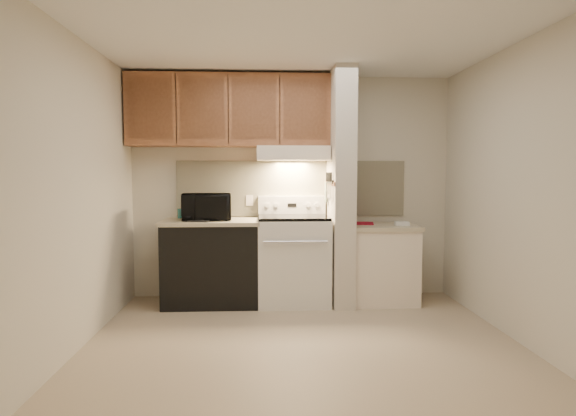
{
  "coord_description": "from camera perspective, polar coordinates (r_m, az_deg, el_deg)",
  "views": [
    {
      "loc": [
        -0.33,
        -4.0,
        1.42
      ],
      "look_at": [
        -0.08,
        0.75,
        1.07
      ],
      "focal_mm": 30.0,
      "sensor_mm": 36.0,
      "label": 1
    }
  ],
  "objects": [
    {
      "name": "oven_mitt",
      "position": [
        5.37,
        4.57,
        1.88
      ],
      "size": [
        0.03,
        0.09,
        0.22
      ],
      "primitive_type": "cube",
      "color": "slate",
      "rests_on": "partition_pillar"
    },
    {
      "name": "wall_back",
      "position": [
        5.51,
        0.42,
        2.49
      ],
      "size": [
        3.6,
        2.5,
        0.02
      ],
      "primitive_type": "cube",
      "rotation": [
        1.57,
        0.0,
        0.0
      ],
      "color": "beige",
      "rests_on": "floor"
    },
    {
      "name": "range_knob_left_inner",
      "position": [
        5.41,
        -1.42,
        0.34
      ],
      "size": [
        0.05,
        0.02,
        0.05
      ],
      "primitive_type": "cylinder",
      "rotation": [
        1.57,
        0.0,
        0.0
      ],
      "color": "silver",
      "rests_on": "range_backguard"
    },
    {
      "name": "range_body",
      "position": [
        5.25,
        0.64,
        -6.27
      ],
      "size": [
        0.76,
        0.65,
        0.92
      ],
      "primitive_type": "cube",
      "color": "silver",
      "rests_on": "floor"
    },
    {
      "name": "wall_left",
      "position": [
        4.26,
        -23.21,
        1.64
      ],
      "size": [
        0.02,
        3.0,
        2.5
      ],
      "primitive_type": "cube",
      "color": "beige",
      "rests_on": "floor"
    },
    {
      "name": "hood_lip",
      "position": [
        5.08,
        0.71,
        6.07
      ],
      "size": [
        0.78,
        0.04,
        0.06
      ],
      "primitive_type": "cube",
      "color": "#F2E2CE",
      "rests_on": "range_hood"
    },
    {
      "name": "cab_door_a",
      "position": [
        5.34,
        -16.06,
        11.26
      ],
      "size": [
        0.46,
        0.01,
        0.63
      ],
      "primitive_type": "cube",
      "color": "#945B39",
      "rests_on": "upper_cabinets"
    },
    {
      "name": "range_hood",
      "position": [
        5.29,
        0.56,
        6.48
      ],
      "size": [
        0.78,
        0.44,
        0.15
      ],
      "primitive_type": "cube",
      "color": "#F2E2CE",
      "rests_on": "upper_cabinets"
    },
    {
      "name": "cab_gap_b",
      "position": [
        5.22,
        -7.1,
        11.56
      ],
      "size": [
        0.01,
        0.01,
        0.73
      ],
      "primitive_type": "cube",
      "color": "black",
      "rests_on": "upper_cabinets"
    },
    {
      "name": "range_knob_left_outer",
      "position": [
        5.4,
        -2.48,
        0.33
      ],
      "size": [
        0.05,
        0.02,
        0.05
      ],
      "primitive_type": "cylinder",
      "rotation": [
        1.57,
        0.0,
        0.0
      ],
      "color": "silver",
      "rests_on": "range_backguard"
    },
    {
      "name": "teal_jar",
      "position": [
        5.48,
        -12.47,
        -0.63
      ],
      "size": [
        0.1,
        0.1,
        0.11
      ],
      "primitive_type": "cylinder",
      "rotation": [
        0.0,
        0.0,
        -0.01
      ],
      "color": "#276E70",
      "rests_on": "left_countertop"
    },
    {
      "name": "ceiling",
      "position": [
        4.15,
        1.72,
        19.34
      ],
      "size": [
        3.6,
        3.6,
        0.0
      ],
      "primitive_type": "plane",
      "rotation": [
        3.14,
        0.0,
        0.0
      ],
      "color": "white",
      "rests_on": "wall_back"
    },
    {
      "name": "cab_door_d",
      "position": [
        5.22,
        2.07,
        11.57
      ],
      "size": [
        0.46,
        0.01,
        0.63
      ],
      "primitive_type": "cube",
      "color": "#945B39",
      "rests_on": "upper_cabinets"
    },
    {
      "name": "knife_handle_e",
      "position": [
        5.32,
        4.62,
        3.71
      ],
      "size": [
        0.02,
        0.02,
        0.1
      ],
      "primitive_type": "cylinder",
      "color": "black",
      "rests_on": "knife_strip"
    },
    {
      "name": "range_backguard",
      "position": [
        5.46,
        0.46,
        0.38
      ],
      "size": [
        0.76,
        0.08,
        0.2
      ],
      "primitive_type": "cube",
      "color": "silver",
      "rests_on": "range_body"
    },
    {
      "name": "partition_pillar",
      "position": [
        5.22,
        6.25,
        2.37
      ],
      "size": [
        0.22,
        0.7,
        2.5
      ],
      "primitive_type": "cube",
      "color": "beige",
      "rests_on": "floor"
    },
    {
      "name": "upper_cabinets",
      "position": [
        5.38,
        -6.97,
        11.34
      ],
      "size": [
        2.18,
        0.33,
        0.77
      ],
      "primitive_type": "cube",
      "color": "#945B39",
      "rests_on": "wall_back"
    },
    {
      "name": "cab_door_c",
      "position": [
        5.21,
        -4.04,
        11.59
      ],
      "size": [
        0.46,
        0.01,
        0.63
      ],
      "primitive_type": "cube",
      "color": "#945B39",
      "rests_on": "upper_cabinets"
    },
    {
      "name": "left_countertop",
      "position": [
        5.22,
        -9.06,
        -1.62
      ],
      "size": [
        1.04,
        0.67,
        0.04
      ],
      "primitive_type": "cube",
      "color": "#B8AC8F",
      "rests_on": "dishwasher_front"
    },
    {
      "name": "knife_handle_c",
      "position": [
        5.14,
        4.89,
        3.69
      ],
      "size": [
        0.02,
        0.02,
        0.1
      ],
      "primitive_type": "cylinder",
      "color": "black",
      "rests_on": "knife_strip"
    },
    {
      "name": "knife_strip",
      "position": [
        5.15,
        5.01,
        3.13
      ],
      "size": [
        0.02,
        0.42,
        0.04
      ],
      "primitive_type": "cube",
      "color": "black",
      "rests_on": "partition_pillar"
    },
    {
      "name": "oven_handle",
      "position": [
        4.86,
        0.9,
        -4.02
      ],
      "size": [
        0.65,
        0.02,
        0.02
      ],
      "primitive_type": "cylinder",
      "rotation": [
        0.0,
        1.57,
        0.0
      ],
      "color": "silver",
      "rests_on": "range_body"
    },
    {
      "name": "cab_door_b",
      "position": [
        5.24,
        -10.13,
        11.48
      ],
      "size": [
        0.46,
        0.01,
        0.63
      ],
      "primitive_type": "cube",
      "color": "#945B39",
      "rests_on": "upper_cabinets"
    },
    {
      "name": "cab_gap_a",
      "position": [
        5.28,
        -13.12,
        11.39
      ],
      "size": [
        0.01,
        0.01,
        0.73
      ],
      "primitive_type": "cube",
      "color": "black",
      "rests_on": "upper_cabinets"
    },
    {
      "name": "knife_blade_d",
      "position": [
        5.23,
        4.74,
        2.06
      ],
      "size": [
        0.01,
        0.04,
        0.16
      ],
      "primitive_type": "cube",
      "color": "silver",
      "rests_on": "knife_strip"
    },
    {
      "name": "knife_handle_b",
      "position": [
        5.06,
        5.01,
        3.68
      ],
      "size": [
        0.02,
        0.02,
        0.1
      ],
      "primitive_type": "cylinder",
      "color": "black",
      "rests_on": "knife_strip"
    },
    {
      "name": "knife_blade_c",
      "position": [
        5.15,
        4.86,
        1.8
      ],
      "size": [
        0.01,
        0.04,
        0.2
      ],
      "primitive_type": "cube",
      "color": "silver",
      "rests_on": "knife_strip"
    },
    {
      "name": "knife_blade_e",
      "position": [
        5.32,
        4.62,
        1.99
      ],
      "size": [
        0.01,
        0.04,
        0.18
      ],
      "primitive_type": "cube",
      "color": "silver",
      "rests_on": "knife_strip"
    },
    {
      "name": "range_knob_right_inner",
      "position": [
        5.43,
        2.38,
        0.35
      ],
      "size": [
        0.05,
        0.02,
        0.05
      ],
      "primitive_type": "cylinder",
      "rotation": [
        1.57,
        0.0,
        0.0
      ],
      "color": "silver",
      "rests_on": "range_backguard"
    },
    {
      "name": "backsplash",
      "position": [
        5.5,
        0.43,
        2.33
      ],
      "size": [
        2.6,
        0.02,
        0.63
      ],
      "primitive_type": "cube",
      "color": "beige",
      "rests_on": "wall_back"
    },
    {
      "name": "dishwasher_front",
      "position": [
        5.28,
        -9.0,
        -6.53
      ],
      "size": [
        1.0,
        0.63,
        0.87
      ],
      "primitive_type": "cube",
      "color": "black",
      "rests_on": "floor"
    },
    {
      "name": "knife_handle_a",
      "position": [
        4.99,
        5.12,
        3.67
      ],
      "size": [
        0.02,
        0.02,
        0.1
      ],
      "primitive_type": "cylinder",
      "color": "black",
      "rests_on": "knife_strip"
    },
    {
      "name": "wall_right",
      "position": [
        4.53,
        25.03,
        1.72
      ],
      "size": [
        0.02,
        3.0,
        2.5
      ],
      "primitive_type": "cube",
      "color": "beige",
      "rests_on": "floor"
    },
    {
      "name": "microwave",
      "position": [
        5.19,
        -9.65,
        0.13
      ],
      "size": [
        0.54,
        0.4,
        0.28
      ],
      "primitive_type": "imported",
      "rotation": [
        0.0,
        0.0,
        0.11
      ],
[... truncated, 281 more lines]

